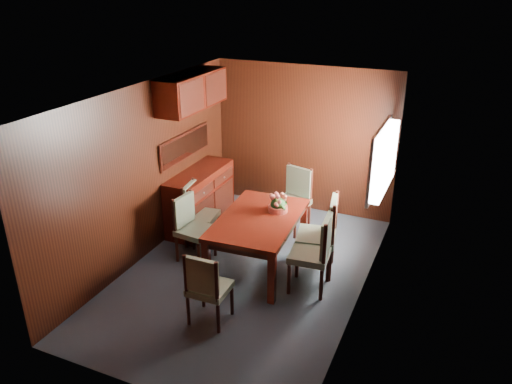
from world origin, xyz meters
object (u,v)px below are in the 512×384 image
at_px(sideboard, 200,198).
at_px(flower_centerpiece, 278,202).
at_px(chair_right_near, 316,249).
at_px(dining_table, 259,224).
at_px(chair_head, 206,285).
at_px(chair_left_near, 191,224).

xyz_separation_m(sideboard, flower_centerpiece, (1.49, -0.51, 0.42)).
distance_m(sideboard, chair_right_near, 2.41).
bearing_deg(dining_table, chair_head, -95.65).
height_order(dining_table, flower_centerpiece, flower_centerpiece).
height_order(chair_head, flower_centerpiece, flower_centerpiece).
relative_size(dining_table, chair_left_near, 1.73).
bearing_deg(chair_left_near, chair_right_near, 94.64).
bearing_deg(chair_head, chair_left_near, 125.94).
relative_size(chair_left_near, chair_right_near, 0.91).
bearing_deg(chair_right_near, sideboard, 60.71).
bearing_deg(chair_right_near, chair_left_near, 83.55).
distance_m(sideboard, chair_left_near, 1.02).
bearing_deg(flower_centerpiece, chair_left_near, -158.50).
distance_m(chair_head, flower_centerpiece, 1.67).
height_order(dining_table, chair_left_near, chair_left_near).
height_order(sideboard, chair_head, chair_head).
xyz_separation_m(sideboard, dining_table, (1.33, -0.78, 0.18)).
bearing_deg(flower_centerpiece, sideboard, 161.30).
bearing_deg(dining_table, chair_left_near, -173.75).
bearing_deg(sideboard, dining_table, -30.34).
distance_m(dining_table, flower_centerpiece, 0.40).
height_order(sideboard, dining_table, sideboard).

